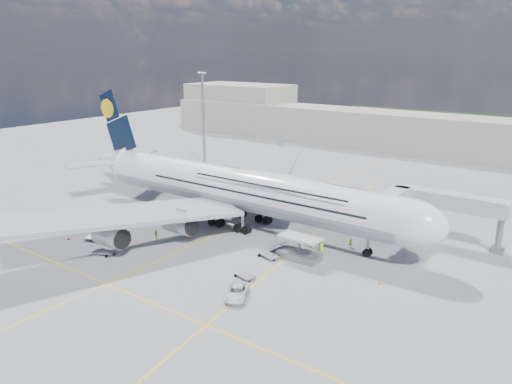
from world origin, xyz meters
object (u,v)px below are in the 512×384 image
Objects in this scene: dolly_row_b at (104,252)px; crew_loader at (313,245)px; dolly_row_a at (103,212)px; cone_wing_left_outer at (295,183)px; airliner at (241,189)px; crew_van at (321,245)px; dolly_row_c at (95,238)px; cone_tail at (138,197)px; cone_nose at (380,282)px; cone_wing_right_outer at (69,238)px; jet_bridge at (425,203)px; dolly_back at (112,222)px; crew_nose at (351,242)px; catering_truck_outer at (273,172)px; cargo_loader at (298,251)px; baggage_tug at (120,234)px; catering_truck_inner at (296,188)px; service_van at (237,292)px; dolly_nose_near at (269,255)px; crew_tug at (121,241)px; cone_wing_right_inner at (190,237)px; crew_wing at (156,234)px; light_mast at (203,117)px; dolly_nose_far at (245,276)px; cone_wing_left_inner at (211,196)px.

crew_loader reaches higher than dolly_row_b.
cone_wing_left_outer is (16.62, 43.11, -0.75)m from dolly_row_a.
airliner reaches higher than crew_van.
cone_wing_left_outer is (7.80, 51.47, -0.11)m from dolly_row_c.
dolly_row_c is 6.76× the size of cone_wing_left_outer.
airliner is 162.55× the size of cone_tail.
cone_nose is at bearing 25.35° from dolly_row_a.
cone_tail is at bearing -125.26° from cone_wing_left_outer.
jet_bridge is at bearing 35.04° from cone_wing_right_outer.
crew_loader is 3.27× the size of cone_tail.
crew_nose is (39.12, 16.63, -0.06)m from dolly_back.
catering_truck_outer is at bearing 16.97° from crew_van.
cargo_loader is 2.46× the size of baggage_tug.
catering_truck_inner is 11.73× the size of cone_nose.
cone_nose is 59.56m from cone_tail.
catering_truck_inner is 1.19× the size of service_van.
crew_tug reaches higher than dolly_nose_near.
dolly_row_a is at bearing -172.74° from cargo_loader.
catering_truck_inner is 10.77m from cone_wing_left_outer.
cone_wing_right_outer is (-17.36, -44.99, -1.53)m from catering_truck_inner.
baggage_tug is 47.98m from catering_truck_outer.
catering_truck_outer is at bearing 104.50° from cone_wing_right_inner.
dolly_row_b is 9.66m from crew_wing.
dolly_row_a is at bearing 114.58° from cone_wing_right_outer.
crew_nose is (34.54, -28.39, -1.23)m from catering_truck_outer.
light_mast is 60.28m from cone_wing_right_inner.
cone_nose is 51.49m from cone_wing_right_outer.
cargo_loader is 44.90m from cone_wing_left_outer.
service_van is 24.77m from crew_nose.
cone_wing_right_outer reaches higher than dolly_row_c.
cone_wing_right_inner reaches higher than dolly_row_c.
jet_bridge reaches higher than cargo_loader.
dolly_back is (22.13, -49.80, -12.32)m from light_mast.
service_van is at bearing -27.06° from baggage_tug.
crew_loader is (28.74, 15.22, -0.08)m from baggage_tug.
crew_nose is 3.23× the size of cone_wing_right_outer.
crew_wing is 38.05m from cone_nose.
dolly_back is at bearing 83.60° from cone_wing_right_outer.
catering_truck_inner is 13.51× the size of cone_tail.
jet_bridge reaches higher than catering_truck_outer.
crew_wing reaches higher than crew_loader.
dolly_row_c is 6.55× the size of cone_nose.
crew_nose is (20.99, 1.83, -6.03)m from airliner.
dolly_row_b is at bearing -150.82° from dolly_nose_far.
airliner is 131.96× the size of cone_wing_left_inner.
catering_truck_inner is 48.08m from service_van.
airliner is 31.50m from jet_bridge.
crew_nose reaches higher than crew_wing.
dolly_nose_near is 8.78m from crew_van.
crew_tug is 27.89m from cone_tail.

